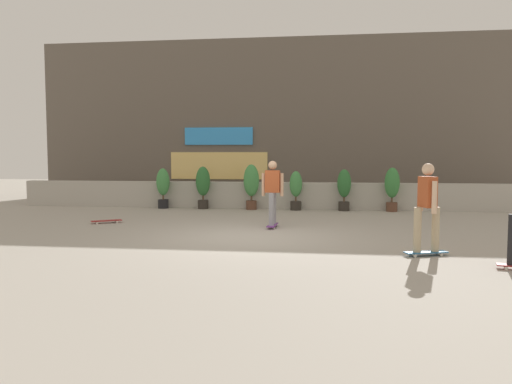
{
  "coord_description": "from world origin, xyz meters",
  "views": [
    {
      "loc": [
        1.67,
        -11.14,
        1.85
      ],
      "look_at": [
        0.0,
        1.5,
        0.9
      ],
      "focal_mm": 35.21,
      "sensor_mm": 36.0,
      "label": 1
    }
  ],
  "objects_px": {
    "potted_plant_1": "(203,184)",
    "potted_plant_3": "(296,188)",
    "skateboard_near_camera": "(106,221)",
    "potted_plant_2": "(251,183)",
    "skater_by_wall_left": "(273,191)",
    "potted_plant_4": "(344,187)",
    "skater_far_left": "(427,205)",
    "potted_plant_5": "(392,186)",
    "potted_plant_0": "(163,186)"
  },
  "relations": [
    {
      "from": "potted_plant_0",
      "to": "potted_plant_4",
      "type": "height_order",
      "value": "potted_plant_0"
    },
    {
      "from": "potted_plant_0",
      "to": "skateboard_near_camera",
      "type": "height_order",
      "value": "potted_plant_0"
    },
    {
      "from": "potted_plant_2",
      "to": "potted_plant_3",
      "type": "height_order",
      "value": "potted_plant_2"
    },
    {
      "from": "potted_plant_1",
      "to": "skateboard_near_camera",
      "type": "distance_m",
      "value": 4.31
    },
    {
      "from": "potted_plant_2",
      "to": "skater_by_wall_left",
      "type": "relative_size",
      "value": 0.9
    },
    {
      "from": "potted_plant_5",
      "to": "skater_by_wall_left",
      "type": "distance_m",
      "value": 5.39
    },
    {
      "from": "skateboard_near_camera",
      "to": "potted_plant_5",
      "type": "bearing_deg",
      "value": 25.62
    },
    {
      "from": "potted_plant_2",
      "to": "potted_plant_3",
      "type": "relative_size",
      "value": 1.17
    },
    {
      "from": "potted_plant_4",
      "to": "skater_by_wall_left",
      "type": "distance_m",
      "value": 4.54
    },
    {
      "from": "potted_plant_1",
      "to": "potted_plant_2",
      "type": "relative_size",
      "value": 0.95
    },
    {
      "from": "potted_plant_1",
      "to": "potted_plant_4",
      "type": "relative_size",
      "value": 1.05
    },
    {
      "from": "potted_plant_2",
      "to": "skater_far_left",
      "type": "height_order",
      "value": "skater_far_left"
    },
    {
      "from": "potted_plant_1",
      "to": "potted_plant_3",
      "type": "xyz_separation_m",
      "value": [
        3.17,
        0.0,
        -0.11
      ]
    },
    {
      "from": "potted_plant_0",
      "to": "potted_plant_2",
      "type": "bearing_deg",
      "value": 0.0
    },
    {
      "from": "potted_plant_3",
      "to": "potted_plant_0",
      "type": "bearing_deg",
      "value": -180.0
    },
    {
      "from": "potted_plant_3",
      "to": "skater_by_wall_left",
      "type": "xyz_separation_m",
      "value": [
        -0.37,
        -4.1,
        0.22
      ]
    },
    {
      "from": "potted_plant_2",
      "to": "potted_plant_5",
      "type": "relative_size",
      "value": 1.06
    },
    {
      "from": "potted_plant_1",
      "to": "skater_far_left",
      "type": "relative_size",
      "value": 0.85
    },
    {
      "from": "potted_plant_0",
      "to": "skater_far_left",
      "type": "height_order",
      "value": "skater_far_left"
    },
    {
      "from": "potted_plant_5",
      "to": "skater_by_wall_left",
      "type": "xyz_separation_m",
      "value": [
        -3.5,
        -4.1,
        0.12
      ]
    },
    {
      "from": "potted_plant_3",
      "to": "skater_by_wall_left",
      "type": "relative_size",
      "value": 0.77
    },
    {
      "from": "skater_far_left",
      "to": "skater_by_wall_left",
      "type": "bearing_deg",
      "value": 134.71
    },
    {
      "from": "skater_by_wall_left",
      "to": "skater_far_left",
      "type": "relative_size",
      "value": 1.0
    },
    {
      "from": "potted_plant_2",
      "to": "skater_by_wall_left",
      "type": "bearing_deg",
      "value": -74.66
    },
    {
      "from": "potted_plant_0",
      "to": "skateboard_near_camera",
      "type": "distance_m",
      "value": 3.94
    },
    {
      "from": "potted_plant_3",
      "to": "potted_plant_4",
      "type": "relative_size",
      "value": 0.95
    },
    {
      "from": "potted_plant_1",
      "to": "skater_far_left",
      "type": "xyz_separation_m",
      "value": [
        5.94,
        -7.27,
        0.11
      ]
    },
    {
      "from": "potted_plant_4",
      "to": "potted_plant_2",
      "type": "bearing_deg",
      "value": -180.0
    },
    {
      "from": "skater_by_wall_left",
      "to": "skater_far_left",
      "type": "distance_m",
      "value": 4.47
    },
    {
      "from": "potted_plant_1",
      "to": "potted_plant_2",
      "type": "xyz_separation_m",
      "value": [
        1.67,
        -0.0,
        0.05
      ]
    },
    {
      "from": "potted_plant_2",
      "to": "skater_far_left",
      "type": "distance_m",
      "value": 8.43
    },
    {
      "from": "potted_plant_0",
      "to": "potted_plant_3",
      "type": "bearing_deg",
      "value": 0.0
    },
    {
      "from": "potted_plant_1",
      "to": "potted_plant_4",
      "type": "distance_m",
      "value": 4.75
    },
    {
      "from": "potted_plant_0",
      "to": "potted_plant_1",
      "type": "relative_size",
      "value": 0.95
    },
    {
      "from": "skater_far_left",
      "to": "skateboard_near_camera",
      "type": "height_order",
      "value": "skater_far_left"
    },
    {
      "from": "potted_plant_1",
      "to": "skateboard_near_camera",
      "type": "bearing_deg",
      "value": -114.43
    },
    {
      "from": "potted_plant_5",
      "to": "potted_plant_2",
      "type": "bearing_deg",
      "value": -180.0
    },
    {
      "from": "potted_plant_2",
      "to": "skater_far_left",
      "type": "relative_size",
      "value": 0.9
    },
    {
      "from": "skater_by_wall_left",
      "to": "skater_far_left",
      "type": "bearing_deg",
      "value": -45.29
    },
    {
      "from": "potted_plant_1",
      "to": "skateboard_near_camera",
      "type": "height_order",
      "value": "potted_plant_1"
    },
    {
      "from": "potted_plant_2",
      "to": "potted_plant_4",
      "type": "relative_size",
      "value": 1.11
    },
    {
      "from": "potted_plant_0",
      "to": "skater_by_wall_left",
      "type": "xyz_separation_m",
      "value": [
        4.2,
        -4.1,
        0.16
      ]
    },
    {
      "from": "potted_plant_4",
      "to": "skateboard_near_camera",
      "type": "relative_size",
      "value": 1.76
    },
    {
      "from": "potted_plant_4",
      "to": "skater_far_left",
      "type": "relative_size",
      "value": 0.81
    },
    {
      "from": "potted_plant_3",
      "to": "potted_plant_5",
      "type": "distance_m",
      "value": 3.12
    },
    {
      "from": "potted_plant_4",
      "to": "skater_far_left",
      "type": "bearing_deg",
      "value": -80.76
    },
    {
      "from": "potted_plant_1",
      "to": "skater_far_left",
      "type": "distance_m",
      "value": 9.39
    },
    {
      "from": "potted_plant_0",
      "to": "potted_plant_4",
      "type": "relative_size",
      "value": 1.01
    },
    {
      "from": "potted_plant_1",
      "to": "potted_plant_5",
      "type": "height_order",
      "value": "potted_plant_1"
    },
    {
      "from": "potted_plant_3",
      "to": "skater_far_left",
      "type": "xyz_separation_m",
      "value": [
        2.77,
        -7.27,
        0.22
      ]
    }
  ]
}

